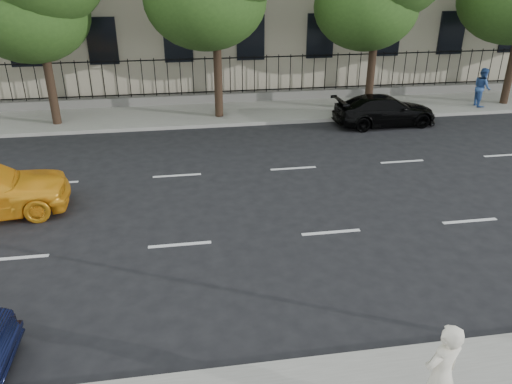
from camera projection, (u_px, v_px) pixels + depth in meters
ground at (364, 288)px, 11.07m from camera, size 120.00×120.00×0.00m
far_sidewalk at (260, 111)px, 23.53m from camera, size 60.00×4.00×0.15m
lane_markings at (310, 196)px, 15.30m from camera, size 49.60×4.62×0.01m
iron_fence at (254, 90)px, 24.80m from camera, size 30.00×0.50×2.20m
black_sedan at (385, 110)px, 21.53m from camera, size 4.54×1.99×1.30m
woman_near at (441, 375)px, 7.37m from camera, size 0.77×0.62×1.82m
pedestrian_far at (482, 87)px, 23.62m from camera, size 0.80×0.97×1.81m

